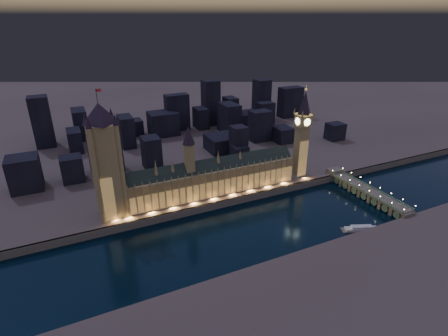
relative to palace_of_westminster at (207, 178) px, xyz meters
name	(u,v)px	position (x,y,z in m)	size (l,w,h in m)	color
ground_plane	(244,226)	(11.33, -61.74, -26.37)	(2000.00, 2000.00, 0.00)	black
north_bank	(131,105)	(11.33, 458.26, -22.37)	(2000.00, 960.00, 8.00)	#483C38
embankment_wall	(225,203)	(11.33, -20.74, -22.37)	(2000.00, 2.50, 8.00)	#525147
palace_of_westminster	(207,178)	(0.00, 0.00, 0.00)	(202.00, 21.98, 78.00)	#888052
victoria_tower	(106,157)	(-98.67, 0.19, 41.74)	(31.68, 31.68, 121.14)	#888052
elizabeth_tower	(303,127)	(119.33, 0.19, 41.40)	(18.00, 18.00, 107.25)	#888052
westminster_bridge	(364,191)	(160.53, -65.19, -20.38)	(16.76, 113.00, 15.90)	#525147
river_boat	(361,229)	(108.23, -114.59, -24.81)	(37.82, 22.12, 4.50)	#525147
city_backdrop	(189,123)	(47.76, 187.15, 4.42)	(474.52, 215.63, 76.24)	black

